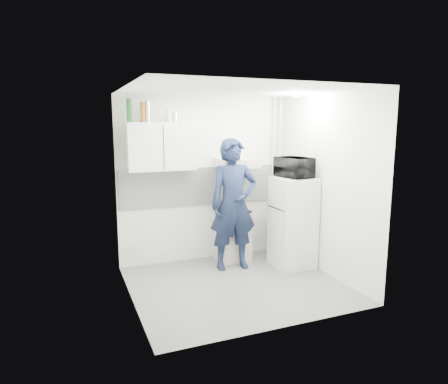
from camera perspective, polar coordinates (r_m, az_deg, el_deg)
name	(u,v)px	position (r m, az deg, el deg)	size (l,w,h in m)	color
floor	(236,285)	(5.61, 1.79, -13.13)	(2.80, 2.80, 0.00)	slate
ceiling	(237,90)	(5.19, 1.94, 14.37)	(2.80, 2.80, 0.00)	white
wall_back	(205,179)	(6.40, -2.67, 1.81)	(2.80, 2.80, 0.00)	white
wall_left	(129,199)	(4.86, -13.42, -0.97)	(2.60, 2.60, 0.00)	white
wall_right	(326,185)	(5.94, 14.30, 0.91)	(2.60, 2.60, 0.00)	white
person	(233,204)	(5.98, 1.36, -1.79)	(0.72, 0.47, 1.97)	#141D36
stove	(232,235)	(6.48, 1.10, -6.21)	(0.50, 0.50, 0.80)	beige
fridge	(293,222)	(6.20, 9.79, -4.29)	(0.57, 0.57, 1.39)	white
stove_top	(232,210)	(6.38, 1.12, -2.61)	(0.48, 0.48, 0.03)	black
saucepan	(233,206)	(6.31, 1.26, -2.08)	(0.20, 0.20, 0.11)	silver
microwave	(294,167)	(6.05, 10.02, 3.49)	(0.37, 0.54, 0.30)	black
bottle_a	(129,110)	(5.88, -13.39, 11.29)	(0.08, 0.08, 0.33)	#144C1E
bottle_b	(143,112)	(5.91, -11.53, 11.12)	(0.07, 0.07, 0.29)	brown
bottle_c	(148,112)	(5.92, -10.84, 11.19)	(0.07, 0.07, 0.30)	silver
canister_a	(169,115)	(5.99, -7.91, 10.78)	(0.08, 0.08, 0.20)	#B2B7BC
canister_b	(175,117)	(6.01, -7.06, 10.54)	(0.08, 0.08, 0.15)	silver
upper_cabinet	(161,146)	(5.97, -9.01, 6.44)	(1.00, 0.35, 0.70)	white
range_hood	(237,163)	(6.30, 1.94, 4.16)	(0.60, 0.50, 0.14)	beige
backsplash	(206,186)	(6.40, -2.62, 0.90)	(2.74, 0.03, 0.60)	white
pipe_a	(279,176)	(6.86, 7.85, 2.27)	(0.05, 0.05, 2.60)	beige
pipe_b	(273,176)	(6.80, 6.98, 2.22)	(0.04, 0.04, 2.60)	beige
ceiling_spot_fixture	(297,95)	(5.83, 10.38, 13.41)	(0.10, 0.10, 0.02)	white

